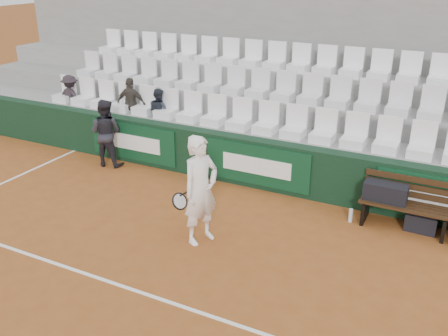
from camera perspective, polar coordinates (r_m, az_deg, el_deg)
ground at (r=7.10m, az=-7.56°, el=-14.57°), size 80.00×80.00×0.00m
court_baseline at (r=7.10m, az=-7.56°, el=-14.54°), size 18.00×0.06×0.01m
back_barrier at (r=9.92m, az=5.56°, el=0.24°), size 18.00×0.34×1.00m
grandstand_tier_front at (r=10.49m, az=6.50°, el=1.48°), size 18.00×0.95×1.00m
grandstand_tier_mid at (r=11.26m, az=8.27°, el=4.10°), size 18.00×0.95×1.45m
grandstand_tier_back at (r=12.06m, az=9.83°, el=6.38°), size 18.00×0.95×1.90m
grandstand_rear_wall at (r=12.37m, az=11.12°, el=12.65°), size 18.00×0.30×4.40m
seat_row_front at (r=10.07m, az=6.35°, el=5.48°), size 11.90×0.44×0.63m
seat_row_mid at (r=10.82m, az=8.28°, el=9.07°), size 11.90×0.44×0.63m
seat_row_back at (r=11.61m, az=9.98°, el=12.17°), size 11.90×0.44×0.63m
bench_left at (r=9.09m, az=19.86°, el=-5.23°), size 1.50×0.56×0.45m
sports_bag_left at (r=8.97m, az=17.97°, el=-2.63°), size 0.73×0.32×0.31m
sports_bag_ground at (r=9.15m, az=21.61°, el=-5.79°), size 0.52×0.32×0.31m
water_bottle_near at (r=9.08m, az=14.27°, el=-5.27°), size 0.07×0.07×0.25m
tennis_player at (r=7.91m, az=-2.69°, el=-2.56°), size 0.81×0.77×1.81m
ball_kid at (r=11.30m, az=-13.35°, el=3.93°), size 0.82×0.68×1.51m
spectator_a at (r=12.98m, az=-17.30°, el=9.63°), size 0.74×0.45×1.12m
spectator_b at (r=11.78m, az=-10.69°, el=9.29°), size 0.76×0.42×1.23m
spectator_c at (r=11.36m, az=-7.54°, el=8.57°), size 0.62×0.55×1.07m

